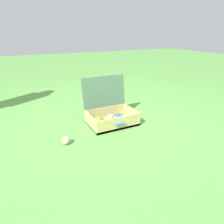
# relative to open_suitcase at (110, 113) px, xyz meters

# --- Properties ---
(ground_plane) EXTENTS (16.00, 16.00, 0.00)m
(ground_plane) POSITION_rel_open_suitcase_xyz_m (-0.07, -0.08, -0.11)
(ground_plane) COLOR #569342
(open_suitcase) EXTENTS (0.53, 0.45, 0.51)m
(open_suitcase) POSITION_rel_open_suitcase_xyz_m (0.00, 0.00, 0.00)
(open_suitcase) COLOR #4C7051
(open_suitcase) RESTS_ON ground
(stray_ball_on_grass) EXTENTS (0.08, 0.08, 0.08)m
(stray_ball_on_grass) POSITION_rel_open_suitcase_xyz_m (-0.59, -0.25, -0.07)
(stray_ball_on_grass) COLOR #D1B784
(stray_ball_on_grass) RESTS_ON ground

